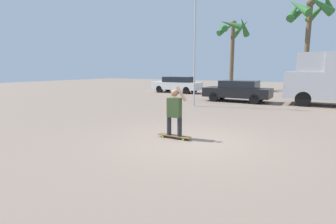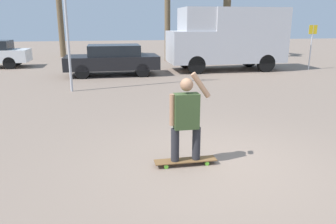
{
  "view_description": "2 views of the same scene",
  "coord_description": "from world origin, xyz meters",
  "px_view_note": "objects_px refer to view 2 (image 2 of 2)",
  "views": [
    {
      "loc": [
        3.23,
        -6.79,
        2.11
      ],
      "look_at": [
        -0.92,
        0.27,
        0.77
      ],
      "focal_mm": 28.0,
      "sensor_mm": 36.0,
      "label": 1
    },
    {
      "loc": [
        -1.85,
        -4.98,
        2.38
      ],
      "look_at": [
        -0.76,
        0.77,
        0.77
      ],
      "focal_mm": 35.0,
      "sensor_mm": 36.0,
      "label": 2
    }
  ],
  "objects_px": {
    "person_skateboarder": "(186,115)",
    "camper_van": "(228,37)",
    "skateboard": "(185,161)",
    "parked_car_black": "(113,59)",
    "street_sign": "(312,41)"
  },
  "relations": [
    {
      "from": "person_skateboarder",
      "to": "camper_van",
      "type": "distance_m",
      "value": 11.94
    },
    {
      "from": "person_skateboarder",
      "to": "skateboard",
      "type": "bearing_deg",
      "value": 0.0
    },
    {
      "from": "camper_van",
      "to": "parked_car_black",
      "type": "bearing_deg",
      "value": -174.1
    },
    {
      "from": "street_sign",
      "to": "parked_car_black",
      "type": "bearing_deg",
      "value": 179.33
    },
    {
      "from": "camper_van",
      "to": "street_sign",
      "type": "distance_m",
      "value": 4.26
    },
    {
      "from": "street_sign",
      "to": "person_skateboarder",
      "type": "bearing_deg",
      "value": -131.56
    },
    {
      "from": "skateboard",
      "to": "street_sign",
      "type": "relative_size",
      "value": 0.48
    },
    {
      "from": "skateboard",
      "to": "camper_van",
      "type": "bearing_deg",
      "value": 66.08
    },
    {
      "from": "skateboard",
      "to": "camper_van",
      "type": "relative_size",
      "value": 0.19
    },
    {
      "from": "skateboard",
      "to": "street_sign",
      "type": "xyz_separation_m",
      "value": [
        9.02,
        10.18,
        1.37
      ]
    },
    {
      "from": "camper_van",
      "to": "parked_car_black",
      "type": "relative_size",
      "value": 1.36
    },
    {
      "from": "parked_car_black",
      "to": "street_sign",
      "type": "bearing_deg",
      "value": -0.67
    },
    {
      "from": "parked_car_black",
      "to": "camper_van",
      "type": "bearing_deg",
      "value": 5.9
    },
    {
      "from": "parked_car_black",
      "to": "person_skateboarder",
      "type": "bearing_deg",
      "value": -84.73
    },
    {
      "from": "person_skateboarder",
      "to": "street_sign",
      "type": "bearing_deg",
      "value": 48.44
    }
  ]
}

